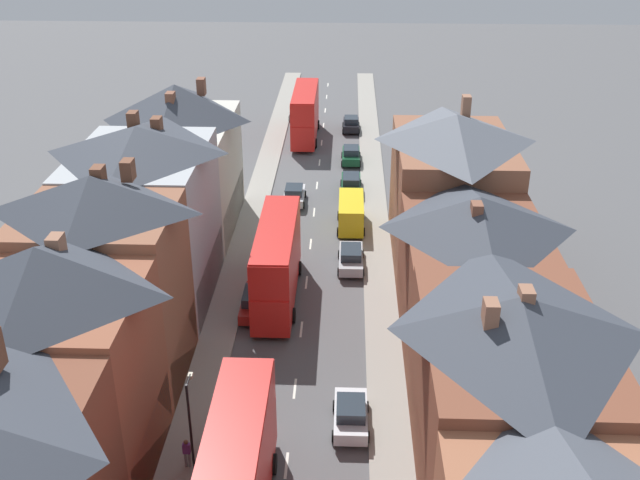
% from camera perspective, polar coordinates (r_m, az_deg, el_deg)
% --- Properties ---
extents(pavement_left, '(2.20, 104.00, 0.14)m').
position_cam_1_polar(pavement_left, '(59.93, -5.50, 0.69)').
color(pavement_left, gray).
rests_on(pavement_left, ground).
extents(pavement_right, '(2.20, 104.00, 0.14)m').
position_cam_1_polar(pavement_right, '(59.48, 4.29, 0.53)').
color(pavement_right, gray).
rests_on(pavement_right, ground).
extents(centre_line_dashes, '(0.14, 97.80, 0.01)m').
position_cam_1_polar(centre_line_dashes, '(57.72, -0.72, -0.31)').
color(centre_line_dashes, silver).
rests_on(centre_line_dashes, ground).
extents(terrace_row_left, '(8.00, 57.22, 13.81)m').
position_cam_1_polar(terrace_row_left, '(38.83, -17.60, -5.69)').
color(terrace_row_left, '#BCB7A8').
rests_on(terrace_row_left, ground).
extents(terrace_row_right, '(8.00, 53.58, 11.49)m').
position_cam_1_polar(terrace_row_right, '(36.54, 13.81, -9.22)').
color(terrace_row_right, '#935138').
rests_on(terrace_row_right, ground).
extents(double_decker_bus_lead, '(2.74, 10.80, 5.30)m').
position_cam_1_polar(double_decker_bus_lead, '(80.42, -1.14, 9.65)').
color(double_decker_bus_lead, red).
rests_on(double_decker_bus_lead, ground).
extents(double_decker_bus_mid_street, '(2.74, 10.80, 5.30)m').
position_cam_1_polar(double_decker_bus_mid_street, '(33.38, -6.45, -17.54)').
color(double_decker_bus_mid_street, red).
rests_on(double_decker_bus_mid_street, ground).
extents(double_decker_bus_far_approaching, '(2.74, 10.80, 5.30)m').
position_cam_1_polar(double_decker_bus_far_approaching, '(49.30, -3.30, -1.60)').
color(double_decker_bus_far_approaching, red).
rests_on(double_decker_bus_far_approaching, ground).
extents(car_near_blue, '(1.90, 4.60, 1.67)m').
position_cam_1_polar(car_near_blue, '(66.88, 2.38, 4.31)').
color(car_near_blue, '#144728').
rests_on(car_near_blue, ground).
extents(car_near_silver, '(1.90, 3.82, 1.63)m').
position_cam_1_polar(car_near_silver, '(83.55, 2.38, 8.84)').
color(car_near_silver, black).
rests_on(car_near_silver, ground).
extents(car_parked_right_a, '(1.90, 4.40, 1.60)m').
position_cam_1_polar(car_parked_right_a, '(54.05, 2.37, -1.33)').
color(car_parked_right_a, '#B7BABF').
rests_on(car_parked_right_a, ground).
extents(car_mid_black, '(1.90, 4.42, 1.62)m').
position_cam_1_polar(car_mid_black, '(88.16, -1.71, 9.79)').
color(car_mid_black, gray).
rests_on(car_mid_black, ground).
extents(car_parked_left_b, '(1.90, 3.82, 1.59)m').
position_cam_1_polar(car_parked_left_b, '(39.46, 2.36, -13.12)').
color(car_parked_left_b, silver).
rests_on(car_parked_left_b, ground).
extents(car_mid_white, '(1.90, 3.96, 1.57)m').
position_cam_1_polar(car_mid_white, '(64.66, -1.98, 3.48)').
color(car_mid_white, silver).
rests_on(car_mid_white, ground).
extents(car_far_grey, '(1.90, 4.57, 1.58)m').
position_cam_1_polar(car_far_grey, '(48.85, -4.95, -4.66)').
color(car_far_grey, maroon).
rests_on(car_far_grey, ground).
extents(car_parked_right_b, '(1.90, 4.09, 1.64)m').
position_cam_1_polar(car_parked_right_b, '(74.02, 2.38, 6.51)').
color(car_parked_right_b, '#144728').
rests_on(car_parked_right_b, ground).
extents(delivery_van, '(2.20, 5.20, 2.41)m').
position_cam_1_polar(delivery_van, '(59.89, 2.38, 2.12)').
color(delivery_van, yellow).
rests_on(delivery_van, ground).
extents(pedestrian_near_right, '(0.36, 0.22, 1.61)m').
position_cam_1_polar(pedestrian_near_right, '(37.52, -10.11, -15.61)').
color(pedestrian_near_right, gray).
rests_on(pedestrian_near_right, pavement_left).
extents(street_lamp, '(0.20, 1.12, 5.50)m').
position_cam_1_polar(street_lamp, '(35.61, -9.83, -13.58)').
color(street_lamp, black).
rests_on(street_lamp, ground).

